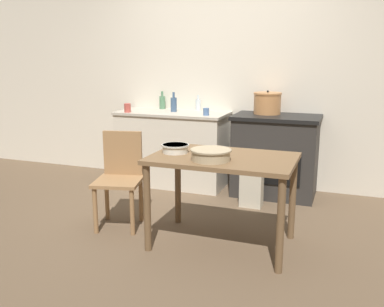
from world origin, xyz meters
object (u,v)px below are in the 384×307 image
object	(u,v)px
bottle_left	(198,104)
cup_center	(127,108)
flour_sack	(251,189)
bottle_far_left	(162,102)
stove	(275,155)
mixing_bowl_large	(175,148)
work_table	(223,169)
stock_pot	(267,103)
bottle_mid_left	(174,104)
chair	(120,176)
cup_center_left	(206,112)
mixing_bowl_small	(211,154)

from	to	relation	value
bottle_left	cup_center	bearing A→B (deg)	-146.89
flour_sack	bottle_far_left	world-z (taller)	bottle_far_left
stove	mixing_bowl_large	distance (m)	1.62
work_table	mixing_bowl_large	bearing A→B (deg)	-178.77
stove	stock_pot	xyz separation A→B (m)	(-0.13, 0.08, 0.57)
bottle_mid_left	stock_pot	bearing A→B (deg)	3.11
work_table	bottle_mid_left	distance (m)	1.85
bottle_left	bottle_mid_left	bearing A→B (deg)	-138.25
chair	bottle_mid_left	distance (m)	1.48
cup_center_left	cup_center	size ratio (longest dim) A/B	0.79
flour_sack	cup_center_left	size ratio (longest dim) A/B	4.58
stock_pot	mixing_bowl_small	size ratio (longest dim) A/B	0.98
flour_sack	bottle_mid_left	distance (m)	1.42
bottle_far_left	cup_center_left	bearing A→B (deg)	-28.20
cup_center_left	work_table	bearing A→B (deg)	-66.02
stock_pot	stove	bearing A→B (deg)	-33.06
flour_sack	stock_pot	world-z (taller)	stock_pot
stove	bottle_mid_left	xyz separation A→B (m)	(-1.23, 0.02, 0.52)
mixing_bowl_small	cup_center	xyz separation A→B (m)	(-1.48, 1.39, 0.14)
bottle_left	bottle_mid_left	world-z (taller)	bottle_mid_left
bottle_mid_left	cup_center	size ratio (longest dim) A/B	2.20
stove	chair	size ratio (longest dim) A/B	1.08
cup_center_left	cup_center	xyz separation A→B (m)	(-0.94, -0.08, 0.01)
chair	flour_sack	distance (m)	1.38
bottle_left	cup_center	distance (m)	0.85
mixing_bowl_large	mixing_bowl_small	distance (m)	0.39
stock_pot	bottle_far_left	bearing A→B (deg)	174.09
flour_sack	bottle_mid_left	bearing A→B (deg)	155.03
bottle_left	cup_center_left	world-z (taller)	bottle_left
chair	cup_center	world-z (taller)	cup_center
cup_center	bottle_mid_left	bearing A→B (deg)	28.14
flour_sack	mixing_bowl_small	distance (m)	1.30
stock_pot	mixing_bowl_small	distance (m)	1.72
bottle_far_left	stove	bearing A→B (deg)	-8.58
bottle_left	chair	bearing A→B (deg)	-96.52
cup_center_left	cup_center	world-z (taller)	cup_center
stock_pot	bottle_mid_left	world-z (taller)	stock_pot
bottle_far_left	mixing_bowl_small	bearing A→B (deg)	-56.20
chair	stock_pot	xyz separation A→B (m)	(1.05, 1.45, 0.55)
mixing_bowl_small	cup_center	distance (m)	2.03
flour_sack	stock_pot	xyz separation A→B (m)	(0.03, 0.56, 0.83)
stove	work_table	size ratio (longest dim) A/B	0.82
work_table	bottle_far_left	world-z (taller)	bottle_far_left
stove	bottle_far_left	world-z (taller)	bottle_far_left
chair	cup_center_left	bearing A→B (deg)	57.31
work_table	bottle_mid_left	size ratio (longest dim) A/B	4.96
cup_center_left	cup_center	distance (m)	0.95
chair	mixing_bowl_large	size ratio (longest dim) A/B	3.73
work_table	mixing_bowl_large	world-z (taller)	mixing_bowl_large
bottle_far_left	cup_center_left	world-z (taller)	bottle_far_left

